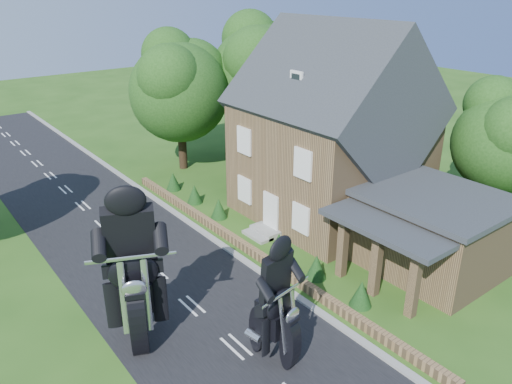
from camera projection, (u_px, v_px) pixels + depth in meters
ground at (236, 347)px, 17.42m from camera, size 120.00×120.00×0.00m
road at (236, 347)px, 17.41m from camera, size 7.00×80.00×0.02m
kerb at (312, 307)px, 19.45m from camera, size 0.30×80.00×0.12m
garden_wall at (249, 249)px, 23.40m from camera, size 0.30×22.00×0.40m
house at (332, 136)px, 26.00m from camera, size 9.54×8.64×10.24m
annex at (431, 231)px, 21.69m from camera, size 7.05×5.94×3.44m
tree_annex_side at (508, 133)px, 25.30m from camera, size 5.64×5.20×7.48m
tree_house_right at (372, 96)px, 31.04m from camera, size 6.51×6.00×8.40m
tree_behind_house at (266, 68)px, 34.73m from camera, size 7.81×7.20×10.08m
tree_behind_left at (184, 83)px, 32.26m from camera, size 6.94×6.40×9.16m
shrub_a at (361, 293)px, 19.45m from camera, size 0.90×0.90×1.10m
shrub_b at (316, 267)px, 21.28m from camera, size 0.90×0.90×1.10m
shrub_c at (279, 244)px, 23.10m from camera, size 0.90×0.90×1.10m
shrub_d at (219, 208)px, 26.75m from camera, size 0.90×0.90×1.10m
shrub_e at (195, 194)px, 28.57m from camera, size 0.90×0.90×1.10m
shrub_f at (173, 181)px, 30.39m from camera, size 0.90×0.90×1.10m
motorcycle_lead at (275, 341)px, 16.65m from camera, size 0.64×1.55×1.41m
motorcycle_follow at (139, 318)px, 17.48m from camera, size 1.24×1.96×1.79m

